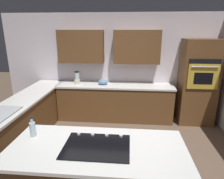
{
  "coord_description": "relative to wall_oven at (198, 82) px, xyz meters",
  "views": [
    {
      "loc": [
        -0.25,
        2.99,
        2.2
      ],
      "look_at": [
        0.12,
        -1.08,
        0.97
      ],
      "focal_mm": 31.93,
      "sensor_mm": 36.0,
      "label": 1
    }
  ],
  "objects": [
    {
      "name": "countertop_side",
      "position": [
        3.67,
        1.17,
        -0.13
      ],
      "size": [
        0.64,
        2.94,
        0.04
      ],
      "primitive_type": "cube",
      "color": "silver",
      "rests_on": "lower_cabinets_side"
    },
    {
      "name": "wall_back",
      "position": [
        1.93,
        -0.32,
        0.43
      ],
      "size": [
        6.0,
        0.44,
        2.6
      ],
      "color": "silver",
      "rests_on": "ground"
    },
    {
      "name": "oil_bottle",
      "position": [
        2.8,
        2.54,
        -0.0
      ],
      "size": [
        0.07,
        0.07,
        0.27
      ],
      "color": "silver",
      "rests_on": "island_top"
    },
    {
      "name": "lower_cabinets_back",
      "position": [
        1.95,
        -0.0,
        -0.58
      ],
      "size": [
        2.8,
        0.6,
        0.86
      ],
      "primitive_type": "cube",
      "color": "brown",
      "rests_on": "ground"
    },
    {
      "name": "ground_plane",
      "position": [
        1.85,
        1.72,
        -1.01
      ],
      "size": [
        14.0,
        14.0,
        0.0
      ],
      "primitive_type": "plane",
      "color": "brown"
    },
    {
      "name": "wall_oven",
      "position": [
        0.0,
        0.0,
        0.0
      ],
      "size": [
        0.8,
        0.66,
        2.01
      ],
      "color": "brown",
      "rests_on": "ground"
    },
    {
      "name": "cooktop",
      "position": [
        1.96,
        2.71,
        -0.1
      ],
      "size": [
        0.76,
        0.56,
        0.03
      ],
      "color": "black",
      "rests_on": "island_top"
    },
    {
      "name": "countertop_back",
      "position": [
        1.95,
        -0.0,
        -0.13
      ],
      "size": [
        2.84,
        0.64,
        0.04
      ],
      "primitive_type": "cube",
      "color": "silver",
      "rests_on": "lower_cabinets_back"
    },
    {
      "name": "island_top",
      "position": [
        1.96,
        2.72,
        -0.13
      ],
      "size": [
        2.07,
        0.96,
        0.04
      ],
      "primitive_type": "cube",
      "color": "silver",
      "rests_on": "island_base"
    },
    {
      "name": "lower_cabinets_side",
      "position": [
        3.67,
        1.17,
        -0.58
      ],
      "size": [
        0.6,
        2.9,
        0.86
      ],
      "primitive_type": "cube",
      "color": "brown",
      "rests_on": "ground"
    },
    {
      "name": "blender",
      "position": [
        2.9,
        -0.01,
        0.03
      ],
      "size": [
        0.15,
        0.15,
        0.32
      ],
      "color": "beige",
      "rests_on": "countertop_back"
    },
    {
      "name": "mixing_bowl",
      "position": [
        2.25,
        -0.01,
        -0.04
      ],
      "size": [
        0.24,
        0.24,
        0.13
      ],
      "primitive_type": "ellipsoid",
      "color": "#668CB2",
      "rests_on": "countertop_back"
    }
  ]
}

